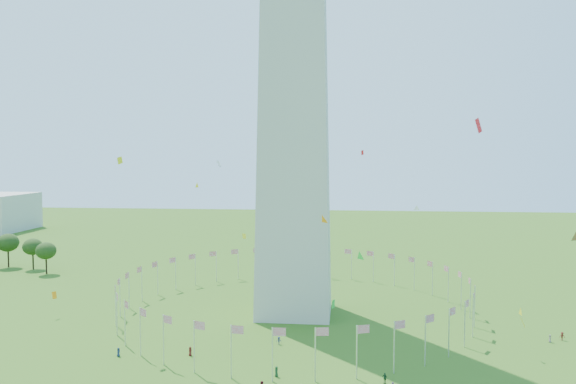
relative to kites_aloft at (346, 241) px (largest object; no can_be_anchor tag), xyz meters
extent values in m
cylinder|color=silver|center=(28.14, 24.41, -16.45)|extent=(0.24, 0.24, 9.00)
cylinder|color=silver|center=(27.53, 31.35, -16.45)|extent=(0.24, 0.24, 9.00)
cylinder|color=silver|center=(25.73, 38.09, -16.45)|extent=(0.24, 0.24, 9.00)
cylinder|color=silver|center=(22.78, 44.41, -16.45)|extent=(0.24, 0.24, 9.00)
cylinder|color=silver|center=(18.78, 50.12, -16.45)|extent=(0.24, 0.24, 9.00)
cylinder|color=silver|center=(13.85, 55.05, -16.45)|extent=(0.24, 0.24, 9.00)
cylinder|color=silver|center=(8.14, 59.05, -16.45)|extent=(0.24, 0.24, 9.00)
cylinder|color=silver|center=(1.82, 61.99, -16.45)|extent=(0.24, 0.24, 9.00)
cylinder|color=silver|center=(-4.91, 63.80, -16.45)|extent=(0.24, 0.24, 9.00)
cylinder|color=silver|center=(-11.86, 64.41, -16.45)|extent=(0.24, 0.24, 9.00)
cylinder|color=silver|center=(-18.80, 63.80, -16.45)|extent=(0.24, 0.24, 9.00)
cylinder|color=silver|center=(-25.54, 61.99, -16.45)|extent=(0.24, 0.24, 9.00)
cylinder|color=silver|center=(-31.86, 59.05, -16.45)|extent=(0.24, 0.24, 9.00)
cylinder|color=silver|center=(-37.57, 55.05, -16.45)|extent=(0.24, 0.24, 9.00)
cylinder|color=silver|center=(-42.50, 50.12, -16.45)|extent=(0.24, 0.24, 9.00)
cylinder|color=silver|center=(-46.50, 44.41, -16.45)|extent=(0.24, 0.24, 9.00)
cylinder|color=silver|center=(-49.45, 38.09, -16.45)|extent=(0.24, 0.24, 9.00)
cylinder|color=silver|center=(-51.25, 31.35, -16.45)|extent=(0.24, 0.24, 9.00)
cylinder|color=silver|center=(-51.86, 24.41, -16.45)|extent=(0.24, 0.24, 9.00)
cylinder|color=silver|center=(-51.25, 17.46, -16.45)|extent=(0.24, 0.24, 9.00)
cylinder|color=silver|center=(-49.45, 10.73, -16.45)|extent=(0.24, 0.24, 9.00)
cylinder|color=silver|center=(-46.50, 4.41, -16.45)|extent=(0.24, 0.24, 9.00)
cylinder|color=silver|center=(-42.50, -1.30, -16.45)|extent=(0.24, 0.24, 9.00)
cylinder|color=silver|center=(-37.57, -6.23, -16.45)|extent=(0.24, 0.24, 9.00)
cylinder|color=silver|center=(-31.86, -10.23, -16.45)|extent=(0.24, 0.24, 9.00)
cylinder|color=silver|center=(-25.54, -13.18, -16.45)|extent=(0.24, 0.24, 9.00)
cylinder|color=silver|center=(-18.80, -14.99, -16.45)|extent=(0.24, 0.24, 9.00)
cylinder|color=silver|center=(-11.86, -15.59, -16.45)|extent=(0.24, 0.24, 9.00)
cylinder|color=silver|center=(-4.91, -14.99, -16.45)|extent=(0.24, 0.24, 9.00)
cylinder|color=silver|center=(1.82, -13.18, -16.45)|extent=(0.24, 0.24, 9.00)
cylinder|color=silver|center=(8.14, -10.23, -16.45)|extent=(0.24, 0.24, 9.00)
cylinder|color=silver|center=(13.85, -6.23, -16.45)|extent=(0.24, 0.24, 9.00)
cylinder|color=silver|center=(18.78, -1.30, -16.45)|extent=(0.24, 0.24, 9.00)
cylinder|color=silver|center=(22.78, 4.41, -16.45)|extent=(0.24, 0.24, 9.00)
cylinder|color=silver|center=(25.73, 10.73, -16.45)|extent=(0.24, 0.24, 9.00)
cylinder|color=silver|center=(27.53, 17.46, -16.45)|extent=(0.24, 0.24, 9.00)
imported|color=#17391F|center=(-11.45, -13.51, -20.07)|extent=(0.84, 1.01, 1.75)
imported|color=#20254B|center=(-12.94, 2.49, -20.22)|extent=(1.02, 0.66, 1.47)
imported|color=#212F4E|center=(-41.49, -7.03, -20.15)|extent=(0.69, 0.88, 1.60)
imported|color=#5A1614|center=(43.05, 10.52, -20.11)|extent=(1.16, 0.77, 1.68)
imported|color=gray|center=(40.21, 9.07, -20.18)|extent=(0.72, 0.87, 1.53)
imported|color=#173A23|center=(6.32, -14.49, -20.07)|extent=(1.19, 1.17, 1.76)
imported|color=#591514|center=(-28.45, -5.43, -20.11)|extent=(1.00, 0.96, 1.69)
plane|color=orange|center=(-4.44, 8.02, 2.95)|extent=(1.47, 2.45, 2.35)
plane|color=red|center=(16.22, -31.94, 19.60)|extent=(1.46, 1.66, 2.15)
plane|color=yellow|center=(-44.72, 3.15, 14.92)|extent=(0.30, 1.72, 1.72)
plane|color=yellow|center=(-34.56, 23.34, 8.86)|extent=(0.62, 1.46, 1.59)
plane|color=yellow|center=(-22.14, 15.95, -1.72)|extent=(1.43, 0.61, 1.30)
plane|color=white|center=(-25.79, 7.82, 14.21)|extent=(1.65, 0.84, 1.62)
plane|color=red|center=(3.37, 16.56, 16.50)|extent=(0.69, 1.02, 1.22)
plane|color=yellow|center=(25.06, -22.60, -7.85)|extent=(1.25, 1.65, 1.52)
plane|color=yellow|center=(32.01, 1.05, -12.92)|extent=(0.14, 1.55, 1.55)
plane|color=green|center=(-2.50, 10.25, -14.75)|extent=(1.54, 1.04, 1.85)
plane|color=orange|center=(-66.18, 15.99, -15.95)|extent=(0.92, 1.58, 1.76)
plane|color=white|center=(13.58, 6.01, 5.66)|extent=(1.06, 0.20, 1.05)
plane|color=blue|center=(40.79, -0.18, 1.29)|extent=(1.74, 0.79, 1.85)
plane|color=green|center=(2.54, -3.81, -2.20)|extent=(1.09, 1.93, 2.15)
ellipsoid|color=#2C4C19|center=(-110.74, 68.81, -15.48)|extent=(7.00, 7.00, 10.94)
ellipsoid|color=#2C4C19|center=(-100.86, 66.62, -16.04)|extent=(6.28, 6.28, 9.81)
ellipsoid|color=#2C4C19|center=(-92.67, 60.03, -16.09)|extent=(6.23, 6.23, 9.73)
camera|label=1|loc=(-0.32, -104.14, 15.84)|focal=35.00mm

